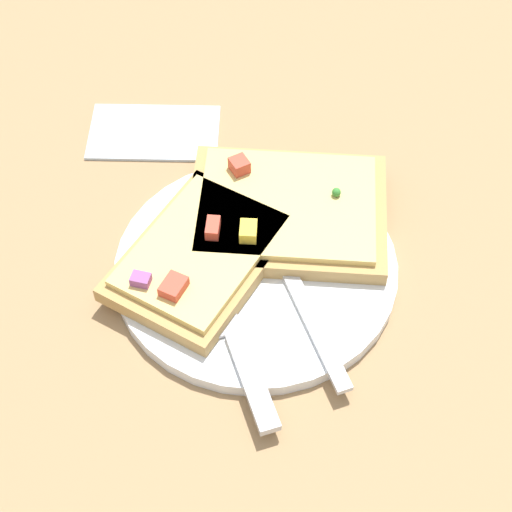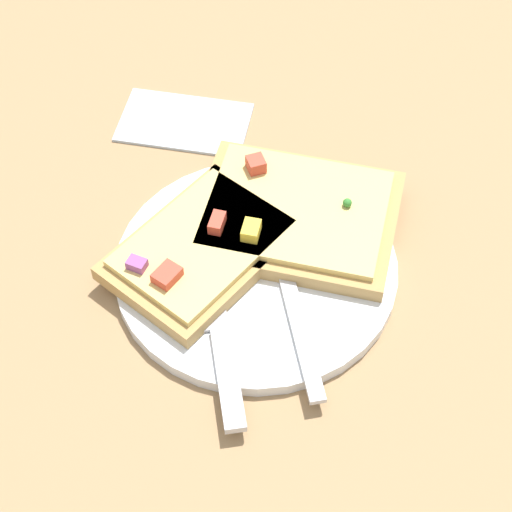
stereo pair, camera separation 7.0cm
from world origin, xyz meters
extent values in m
plane|color=#9E7A51|center=(0.00, 0.00, 0.00)|extent=(4.00, 4.00, 0.00)
cylinder|color=white|center=(0.00, 0.00, 0.01)|extent=(0.23, 0.23, 0.01)
cube|color=silver|center=(0.05, -0.06, 0.01)|extent=(0.06, 0.12, 0.01)
cube|color=silver|center=(0.01, 0.02, 0.01)|extent=(0.04, 0.06, 0.01)
cube|color=silver|center=(0.01, 0.06, 0.01)|extent=(0.01, 0.03, 0.00)
cube|color=silver|center=(0.00, 0.06, 0.01)|extent=(0.01, 0.03, 0.00)
cube|color=silver|center=(0.00, 0.05, 0.01)|extent=(0.01, 0.03, 0.00)
cube|color=silver|center=(-0.01, 0.05, 0.01)|extent=(0.01, 0.03, 0.00)
cube|color=silver|center=(0.00, -0.11, 0.01)|extent=(0.04, 0.09, 0.01)
cube|color=silver|center=(-0.04, -0.01, 0.01)|extent=(0.07, 0.14, 0.00)
cube|color=tan|center=(0.03, 0.05, 0.02)|extent=(0.17, 0.14, 0.01)
cube|color=#E0C16B|center=(0.03, 0.05, 0.03)|extent=(0.15, 0.12, 0.01)
cube|color=#D14733|center=(-0.02, 0.09, 0.04)|extent=(0.02, 0.02, 0.01)
cube|color=yellow|center=(-0.01, 0.01, 0.04)|extent=(0.01, 0.02, 0.01)
sphere|color=#388433|center=(0.07, 0.06, 0.04)|extent=(0.01, 0.01, 0.01)
cube|color=tan|center=(-0.05, 0.00, 0.02)|extent=(0.16, 0.18, 0.01)
cube|color=#E0C16B|center=(-0.05, 0.00, 0.03)|extent=(0.14, 0.16, 0.01)
cube|color=#D14733|center=(-0.04, 0.02, 0.04)|extent=(0.01, 0.02, 0.01)
cube|color=#934C8E|center=(-0.09, -0.04, 0.04)|extent=(0.02, 0.01, 0.01)
cube|color=#D14733|center=(-0.06, -0.04, 0.04)|extent=(0.02, 0.03, 0.01)
sphere|color=tan|center=(0.01, 0.00, 0.02)|extent=(0.01, 0.01, 0.01)
sphere|color=tan|center=(-0.03, -0.07, 0.02)|extent=(0.01, 0.01, 0.01)
sphere|color=#BF8D47|center=(-0.02, -0.08, 0.01)|extent=(0.01, 0.01, 0.01)
cube|color=silver|center=(-0.10, 0.16, 0.00)|extent=(0.12, 0.07, 0.01)
camera|label=1|loc=(0.01, -0.42, 0.57)|focal=60.00mm
camera|label=2|loc=(0.08, -0.42, 0.57)|focal=60.00mm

